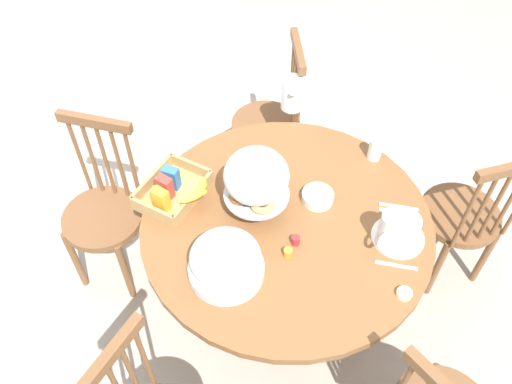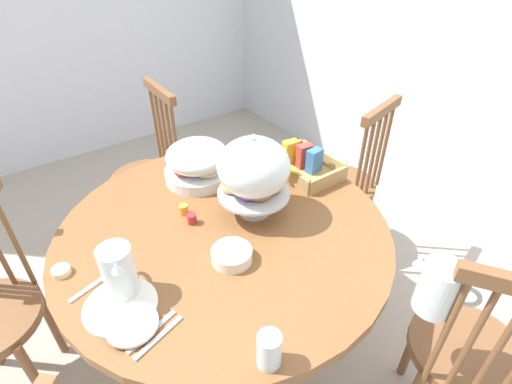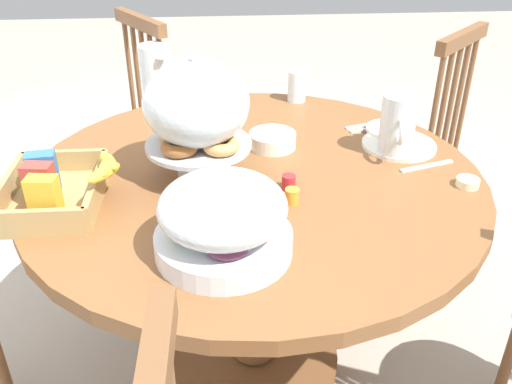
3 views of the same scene
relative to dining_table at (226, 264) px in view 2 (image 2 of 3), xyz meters
The scene contains 20 objects.
ground_plane 0.56m from the dining_table, 61.50° to the right, with size 10.00×10.00×0.00m, color #A89E8E.
dining_table is the anchor object (origin of this frame).
windsor_chair_near_window 0.93m from the dining_table, 102.44° to the left, with size 0.42×0.42×0.97m.
windsor_chair_by_cabinet 0.93m from the dining_table, behind, with size 0.40×0.40×0.97m.
windsor_chair_host_seat 0.93m from the dining_table, 31.83° to the left, with size 0.46×0.46×0.97m.
pastry_stand_with_dome 0.42m from the dining_table, 92.80° to the left, with size 0.28×0.28×0.34m.
fruit_platter_covered 0.46m from the dining_table, 165.82° to the left, with size 0.30×0.30×0.18m.
orange_juice_pitcher 0.51m from the dining_table, 78.37° to the right, with size 0.18×0.10×0.18m.
milk_pitcher 0.80m from the dining_table, 24.63° to the left, with size 0.19×0.12×0.17m.
cereal_basket 0.57m from the dining_table, 103.89° to the left, with size 0.32×0.30×0.12m.
china_plate_large 0.51m from the dining_table, 73.03° to the right, with size 0.22×0.22×0.01m, color white.
china_plate_small 0.55m from the dining_table, 63.03° to the right, with size 0.15×0.15×0.01m, color white.
cereal_bowl 0.29m from the dining_table, 22.77° to the right, with size 0.14×0.14×0.04m, color white.
drinking_glass 0.62m from the dining_table, 19.79° to the right, with size 0.06×0.06×0.11m, color silver.
butter_dish 0.61m from the dining_table, 101.21° to the right, with size 0.06×0.06×0.02m, color beige.
jam_jar_strawberry 0.25m from the dining_table, 136.74° to the right, with size 0.04×0.04×0.04m, color #B7282D.
jam_jar_apricot 0.29m from the dining_table, 151.99° to the right, with size 0.04×0.04×0.04m, color orange.
table_knife 0.53m from the dining_table, 56.36° to the right, with size 0.17×0.01×0.01m, color silver.
dinner_fork 0.54m from the dining_table, 53.05° to the right, with size 0.17×0.01×0.01m, color silver.
soup_spoon 0.53m from the dining_table, 89.70° to the right, with size 0.17×0.01×0.01m, color silver.
Camera 2 is at (0.91, -0.42, 1.69)m, focal length 27.08 mm.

